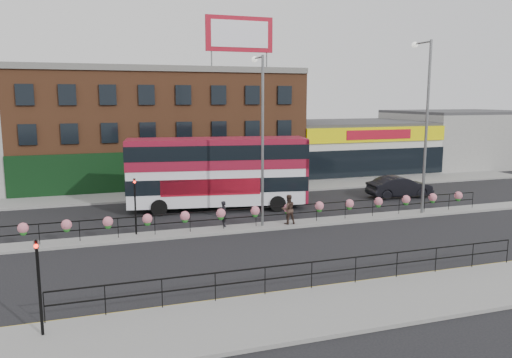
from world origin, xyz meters
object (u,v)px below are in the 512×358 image
object	(u,v)px
double_decker_bus	(218,166)
lamp_column_west	(261,126)
pedestrian_a	(224,214)
pedestrian_b	(288,209)
car	(400,187)
lamp_column_east	(424,112)

from	to	relation	value
double_decker_bus	lamp_column_west	world-z (taller)	lamp_column_west
pedestrian_a	pedestrian_b	xyz separation A→B (m)	(3.86, -0.66, 0.14)
car	lamp_column_west	xyz separation A→B (m)	(-13.34, -5.19, 5.28)
double_decker_bus	car	bearing A→B (deg)	-1.45
double_decker_bus	car	distance (m)	14.77
pedestrian_b	lamp_column_west	size ratio (longest dim) A/B	0.18
double_decker_bus	lamp_column_west	xyz separation A→B (m)	(1.25, -5.56, 3.04)
car	pedestrian_a	distance (m)	16.32
pedestrian_a	lamp_column_east	xyz separation A→B (m)	(13.51, -0.43, 5.93)
double_decker_bus	pedestrian_a	distance (m)	5.77
car	double_decker_bus	bearing A→B (deg)	92.45
pedestrian_a	pedestrian_b	bearing A→B (deg)	-93.46
car	pedestrian_a	bearing A→B (deg)	111.33
double_decker_bus	lamp_column_east	size ratio (longest dim) A/B	1.12
car	pedestrian_a	world-z (taller)	pedestrian_a
lamp_column_east	lamp_column_west	bearing A→B (deg)	179.33
pedestrian_b	lamp_column_east	xyz separation A→B (m)	(9.65, 0.22, 5.79)
car	lamp_column_east	xyz separation A→B (m)	(-2.06, -5.32, 6.01)
pedestrian_a	lamp_column_west	world-z (taller)	lamp_column_west
lamp_column_west	lamp_column_east	distance (m)	11.31
car	lamp_column_west	world-z (taller)	lamp_column_west
double_decker_bus	pedestrian_a	size ratio (longest dim) A/B	8.21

